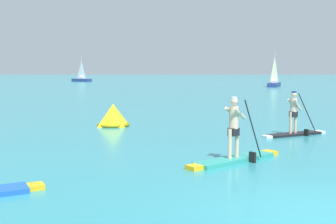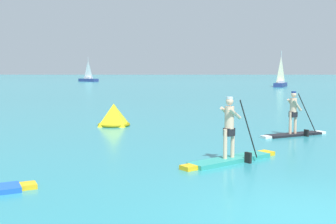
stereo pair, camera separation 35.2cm
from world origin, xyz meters
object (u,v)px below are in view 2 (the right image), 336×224
object	(u,v)px
race_marker_buoy	(114,116)
paddleboarder_mid_center	(231,149)
paddleboarder_far_right	(294,124)
sailboat_right_horizon	(281,82)
sailboat_left_horizon	(88,78)

from	to	relation	value
race_marker_buoy	paddleboarder_mid_center	bearing A→B (deg)	-59.69
race_marker_buoy	paddleboarder_far_right	bearing A→B (deg)	-20.28
paddleboarder_mid_center	sailboat_right_horizon	bearing A→B (deg)	35.85
paddleboarder_far_right	sailboat_left_horizon	xyz separation A→B (m)	(-23.95, 75.57, 0.24)
paddleboarder_mid_center	sailboat_left_horizon	size ratio (longest dim) A/B	0.53
paddleboarder_far_right	race_marker_buoy	xyz separation A→B (m)	(-7.47, 2.76, -0.00)
sailboat_right_horizon	sailboat_left_horizon	bearing A→B (deg)	73.63
race_marker_buoy	sailboat_left_horizon	distance (m)	74.65
race_marker_buoy	sailboat_left_horizon	world-z (taller)	sailboat_left_horizon
sailboat_left_horizon	sailboat_right_horizon	distance (m)	44.92
paddleboarder_mid_center	sailboat_left_horizon	bearing A→B (deg)	65.74
paddleboarder_mid_center	sailboat_right_horizon	world-z (taller)	sailboat_right_horizon
paddleboarder_far_right	sailboat_left_horizon	world-z (taller)	sailboat_left_horizon
race_marker_buoy	sailboat_right_horizon	xyz separation A→B (m)	(18.76, 44.96, 0.26)
paddleboarder_mid_center	paddleboarder_far_right	size ratio (longest dim) A/B	1.01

